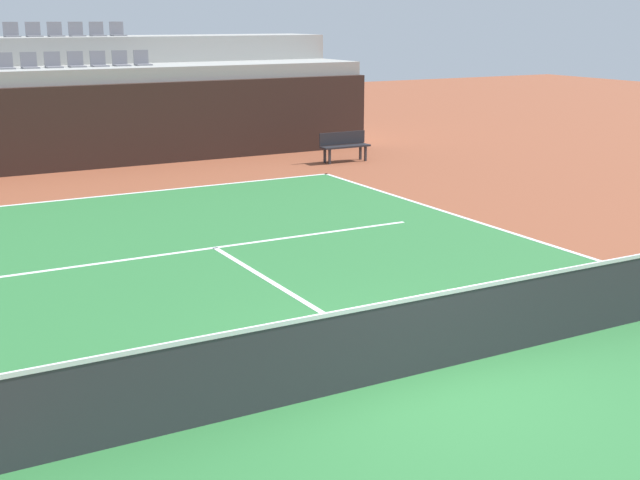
# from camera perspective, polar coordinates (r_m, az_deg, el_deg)

# --- Properties ---
(ground_plane) EXTENTS (80.00, 80.00, 0.00)m
(ground_plane) POSITION_cam_1_polar(r_m,az_deg,el_deg) (10.17, 6.82, -8.90)
(ground_plane) COLOR brown
(court_surface) EXTENTS (11.00, 24.00, 0.01)m
(court_surface) POSITION_cam_1_polar(r_m,az_deg,el_deg) (10.17, 6.82, -8.87)
(court_surface) COLOR #2D7238
(court_surface) RESTS_ON ground_plane
(baseline_far) EXTENTS (11.00, 0.10, 0.00)m
(baseline_far) POSITION_cam_1_polar(r_m,az_deg,el_deg) (20.63, -12.89, 3.04)
(baseline_far) COLOR white
(baseline_far) RESTS_ON court_surface
(service_line_far) EXTENTS (8.26, 0.10, 0.00)m
(service_line_far) POSITION_cam_1_polar(r_m,az_deg,el_deg) (15.51, -7.07, -0.52)
(service_line_far) COLOR white
(service_line_far) RESTS_ON court_surface
(centre_service_line) EXTENTS (0.10, 6.40, 0.00)m
(centre_service_line) POSITION_cam_1_polar(r_m,az_deg,el_deg) (12.72, -1.61, -3.84)
(centre_service_line) COLOR white
(centre_service_line) RESTS_ON court_surface
(back_wall) EXTENTS (17.90, 0.30, 2.28)m
(back_wall) POSITION_cam_1_polar(r_m,az_deg,el_deg) (24.19, -15.69, 7.25)
(back_wall) COLOR black
(back_wall) RESTS_ON ground_plane
(stands_tier_lower) EXTENTS (17.90, 2.40, 2.69)m
(stands_tier_lower) POSITION_cam_1_polar(r_m,az_deg,el_deg) (25.47, -16.45, 8.01)
(stands_tier_lower) COLOR #9E9E99
(stands_tier_lower) RESTS_ON ground_plane
(stands_tier_upper) EXTENTS (17.90, 2.40, 3.49)m
(stands_tier_upper) POSITION_cam_1_polar(r_m,az_deg,el_deg) (27.77, -17.64, 9.26)
(stands_tier_upper) COLOR #9E9E99
(stands_tier_upper) RESTS_ON ground_plane
(seating_row_lower) EXTENTS (4.92, 0.44, 0.44)m
(seating_row_lower) POSITION_cam_1_polar(r_m,az_deg,el_deg) (25.45, -16.74, 11.31)
(seating_row_lower) COLOR slate
(seating_row_lower) RESTS_ON stands_tier_lower
(seating_row_upper) EXTENTS (4.92, 0.44, 0.44)m
(seating_row_upper) POSITION_cam_1_polar(r_m,az_deg,el_deg) (27.77, -17.98, 13.10)
(seating_row_upper) COLOR slate
(seating_row_upper) RESTS_ON stands_tier_upper
(tennis_net) EXTENTS (11.08, 0.08, 1.07)m
(tennis_net) POSITION_cam_1_polar(r_m,az_deg,el_deg) (9.98, 6.91, -6.22)
(tennis_net) COLOR black
(tennis_net) RESTS_ON court_surface
(player_bench) EXTENTS (1.50, 0.40, 0.85)m
(player_bench) POSITION_cam_1_polar(r_m,az_deg,el_deg) (24.70, 1.63, 6.45)
(player_bench) COLOR #232328
(player_bench) RESTS_ON ground_plane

